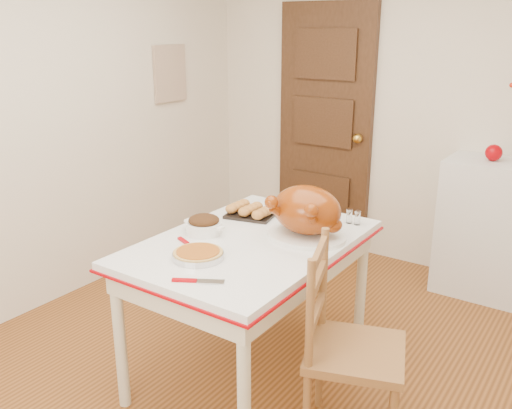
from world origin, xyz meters
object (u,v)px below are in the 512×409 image
Objects in this scene: chair_oak at (356,347)px; kitchen_table at (251,309)px; turkey_platter at (307,213)px; pumpkin_pie at (198,253)px.

kitchen_table is at bearing 58.55° from chair_oak.
chair_oak is at bearing -37.89° from turkey_platter.
pumpkin_pie is at bearing -120.38° from turkey_platter.
pumpkin_pie is (-0.29, -0.53, -0.11)m from turkey_platter.
pumpkin_pie reaches higher than kitchen_table.
chair_oak is at bearing -12.26° from kitchen_table.
kitchen_table is 0.62m from turkey_platter.
chair_oak is 0.85m from pumpkin_pie.
chair_oak reaches higher than pumpkin_pie.
turkey_platter is 1.77× the size of pumpkin_pie.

